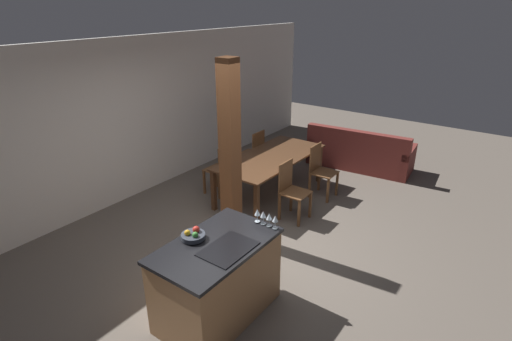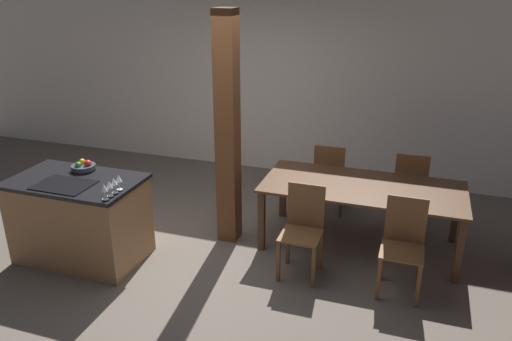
# 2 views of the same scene
# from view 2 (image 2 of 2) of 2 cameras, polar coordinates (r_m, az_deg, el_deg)

# --- Properties ---
(ground_plane) EXTENTS (16.00, 16.00, 0.00)m
(ground_plane) POSITION_cam_2_polar(r_m,az_deg,el_deg) (5.70, -6.44, -8.91)
(ground_plane) COLOR #665B51
(wall_back) EXTENTS (11.20, 0.08, 2.70)m
(wall_back) POSITION_cam_2_polar(r_m,az_deg,el_deg) (7.56, 1.67, 9.89)
(wall_back) COLOR silver
(wall_back) RESTS_ON ground_plane
(kitchen_island) EXTENTS (1.34, 0.81, 0.92)m
(kitchen_island) POSITION_cam_2_polar(r_m,az_deg,el_deg) (5.63, -19.45, -5.22)
(kitchen_island) COLOR #9E7047
(kitchen_island) RESTS_ON ground_plane
(fruit_bowl) EXTENTS (0.25, 0.25, 0.11)m
(fruit_bowl) POSITION_cam_2_polar(r_m,az_deg,el_deg) (5.66, -19.11, 0.46)
(fruit_bowl) COLOR #383D47
(fruit_bowl) RESTS_ON kitchen_island
(wine_glass_near) EXTENTS (0.06, 0.06, 0.16)m
(wine_glass_near) POSITION_cam_2_polar(r_m,az_deg,el_deg) (4.82, -16.98, -1.94)
(wine_glass_near) COLOR silver
(wine_glass_near) RESTS_ON kitchen_island
(wine_glass_middle) EXTENTS (0.06, 0.06, 0.16)m
(wine_glass_middle) POSITION_cam_2_polar(r_m,az_deg,el_deg) (4.88, -16.45, -1.59)
(wine_glass_middle) COLOR silver
(wine_glass_middle) RESTS_ON kitchen_island
(wine_glass_far) EXTENTS (0.06, 0.06, 0.16)m
(wine_glass_far) POSITION_cam_2_polar(r_m,az_deg,el_deg) (4.94, -15.94, -1.25)
(wine_glass_far) COLOR silver
(wine_glass_far) RESTS_ON kitchen_island
(wine_glass_end) EXTENTS (0.06, 0.06, 0.16)m
(wine_glass_end) POSITION_cam_2_polar(r_m,az_deg,el_deg) (5.00, -15.44, -0.91)
(wine_glass_end) COLOR silver
(wine_glass_end) RESTS_ON kitchen_island
(dining_table) EXTENTS (2.16, 1.00, 0.73)m
(dining_table) POSITION_cam_2_polar(r_m,az_deg,el_deg) (5.57, 12.06, -2.46)
(dining_table) COLOR #51331E
(dining_table) RESTS_ON ground_plane
(dining_chair_near_left) EXTENTS (0.40, 0.40, 0.93)m
(dining_chair_near_left) POSITION_cam_2_polar(r_m,az_deg,el_deg) (5.07, 5.36, -6.64)
(dining_chair_near_left) COLOR brown
(dining_chair_near_left) RESTS_ON ground_plane
(dining_chair_near_right) EXTENTS (0.40, 0.40, 0.93)m
(dining_chair_near_right) POSITION_cam_2_polar(r_m,az_deg,el_deg) (4.97, 16.44, -8.09)
(dining_chair_near_right) COLOR brown
(dining_chair_near_right) RESTS_ON ground_plane
(dining_chair_far_left) EXTENTS (0.40, 0.40, 0.93)m
(dining_chair_far_left) POSITION_cam_2_polar(r_m,az_deg,el_deg) (6.36, 8.44, -0.73)
(dining_chair_far_left) COLOR brown
(dining_chair_far_left) RESTS_ON ground_plane
(dining_chair_far_right) EXTENTS (0.40, 0.40, 0.93)m
(dining_chair_far_right) POSITION_cam_2_polar(r_m,az_deg,el_deg) (6.28, 17.19, -1.78)
(dining_chair_far_right) COLOR brown
(dining_chair_far_right) RESTS_ON ground_plane
(timber_post) EXTENTS (0.22, 0.22, 2.57)m
(timber_post) POSITION_cam_2_polar(r_m,az_deg,el_deg) (5.41, -3.26, 4.38)
(timber_post) COLOR brown
(timber_post) RESTS_ON ground_plane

